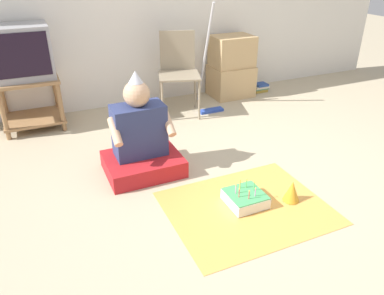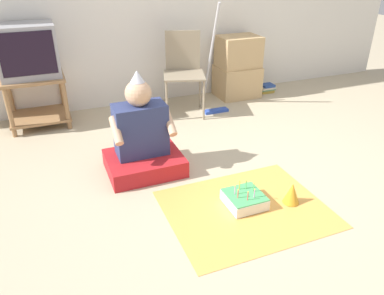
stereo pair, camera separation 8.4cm
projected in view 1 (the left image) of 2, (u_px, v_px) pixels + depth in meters
name	position (u px, v px, depth m)	size (l,w,h in m)	color
ground_plane	(253.00, 187.00, 2.87)	(16.00, 16.00, 0.00)	tan
tv_stand	(31.00, 98.00, 3.73)	(0.58, 0.50, 0.52)	#997047
tv	(21.00, 52.00, 3.53)	(0.54, 0.44, 0.50)	#99999E
folding_chair	(178.00, 67.00, 4.02)	(0.53, 0.51, 0.87)	gray
cardboard_box_stack	(231.00, 68.00, 4.56)	(0.50, 0.41, 0.73)	tan
dust_mop	(208.00, 81.00, 4.15)	(0.28, 0.41, 1.17)	#2D4CB2
book_pile	(260.00, 87.00, 4.83)	(0.20, 0.14, 0.10)	#A88933
person_seated	(141.00, 142.00, 2.98)	(0.60, 0.48, 0.83)	red
party_cloth	(247.00, 208.00, 2.64)	(1.10, 0.89, 0.01)	#EFA84C
birthday_cake	(245.00, 198.00, 2.66)	(0.26, 0.26, 0.16)	white
party_hat_blue	(292.00, 191.00, 2.68)	(0.12, 0.12, 0.16)	gold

